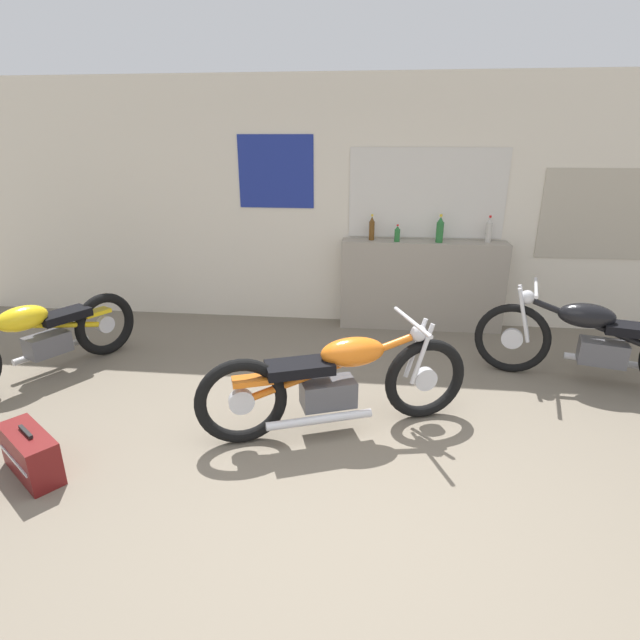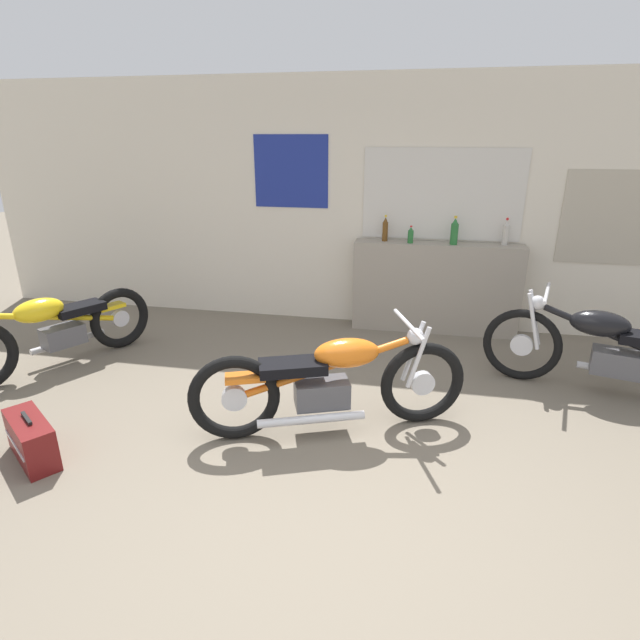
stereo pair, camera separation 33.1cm
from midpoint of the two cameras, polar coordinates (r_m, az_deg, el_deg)
ground_plane at (r=3.18m, az=3.41°, el=-22.23°), size 24.00×24.00×0.00m
wall_back at (r=5.90m, az=8.91°, el=12.76°), size 10.00×0.07×2.80m
sill_counter at (r=5.91m, az=14.60°, el=3.55°), size 1.87×0.28×1.03m
bottle_leftmost at (r=5.77m, az=9.12°, el=10.16°), size 0.06×0.06×0.29m
bottle_left_center at (r=5.72m, az=11.98°, el=9.43°), size 0.06×0.06×0.19m
bottle_center at (r=5.74m, az=16.74°, el=9.61°), size 0.08×0.08×0.31m
bottle_right_center at (r=5.89m, az=22.01°, el=9.18°), size 0.07×0.07×0.30m
motorcycle_black at (r=5.03m, az=31.85°, el=-2.96°), size 2.03×0.77×0.88m
motorcycle_orange at (r=3.78m, az=3.80°, el=-7.07°), size 2.02×0.93×0.85m
motorcycle_yellow at (r=5.38m, az=-26.54°, el=-0.96°), size 1.07×1.78×0.81m
hard_case_darkred at (r=4.03m, az=-28.08°, el=-11.99°), size 0.58×0.50×0.34m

